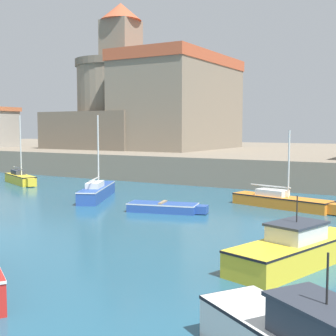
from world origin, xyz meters
name	(u,v)px	position (x,y,z in m)	size (l,w,h in m)	color
quay_seawall	(264,158)	(0.00, 41.02, 1.13)	(120.00, 40.00, 2.25)	gray
sailboat_orange_1	(282,201)	(10.03, 14.42, 0.41)	(6.65, 2.75, 4.51)	orange
sailboat_blue_2	(97,191)	(-1.58, 11.92, 0.50)	(3.84, 6.50, 5.48)	#284C9E
motorboat_yellow_3	(295,249)	(13.72, 3.33, 0.56)	(3.24, 6.19, 2.38)	yellow
sailboat_yellow_6	(20,178)	(-12.18, 15.05, 0.47)	(5.31, 3.16, 5.66)	yellow
dinghy_blue_8	(165,207)	(4.83, 9.84, 0.27)	(4.54, 2.26, 0.58)	#284C9E
church	(171,98)	(-8.88, 34.60, 8.01)	(13.48, 16.12, 16.62)	gray
fortress	(112,117)	(-16.00, 32.79, 5.97)	(12.06, 12.06, 10.31)	#685E4F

